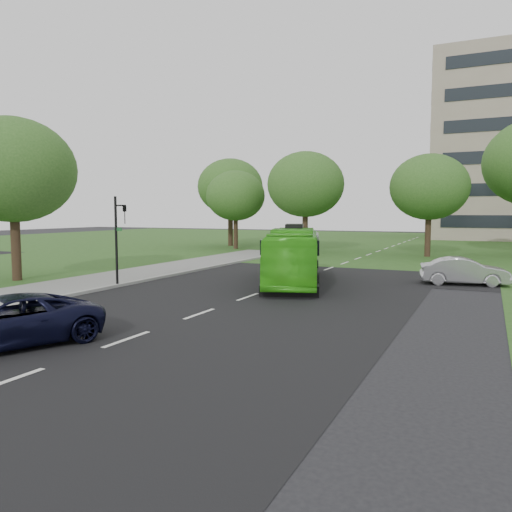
# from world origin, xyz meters

# --- Properties ---
(ground) EXTENTS (160.00, 160.00, 0.00)m
(ground) POSITION_xyz_m (0.00, 0.00, 0.00)
(ground) COLOR black
(ground) RESTS_ON ground
(street_surfaces) EXTENTS (120.00, 120.00, 0.15)m
(street_surfaces) POSITION_xyz_m (-0.38, 22.75, 0.03)
(street_surfaces) COLOR black
(street_surfaces) RESTS_ON ground
(tree_park_a) EXTENTS (5.89, 5.89, 7.82)m
(tree_park_a) POSITION_xyz_m (-13.69, 27.27, 5.31)
(tree_park_a) COLOR black
(tree_park_a) RESTS_ON ground
(tree_park_b) EXTENTS (7.00, 7.00, 9.17)m
(tree_park_b) POSITION_xyz_m (-5.90, 26.07, 6.19)
(tree_park_b) COLOR black
(tree_park_b) RESTS_ON ground
(tree_park_c) EXTENTS (6.36, 6.36, 8.44)m
(tree_park_c) POSITION_xyz_m (4.81, 26.02, 5.73)
(tree_park_c) COLOR black
(tree_park_c) RESTS_ON ground
(tree_park_f) EXTENTS (7.09, 7.09, 9.46)m
(tree_park_f) POSITION_xyz_m (-16.26, 30.98, 6.44)
(tree_park_f) COLOR black
(tree_park_f) RESTS_ON ground
(tree_side_near) EXTENTS (6.55, 6.55, 8.71)m
(tree_side_near) POSITION_xyz_m (-13.66, 1.51, 5.91)
(tree_side_near) COLOR black
(tree_side_near) RESTS_ON ground
(bus) EXTENTS (5.49, 10.45, 2.85)m
(bus) POSITION_xyz_m (0.21, 6.99, 1.42)
(bus) COLOR green
(bus) RESTS_ON ground
(sedan) EXTENTS (4.43, 2.14, 1.40)m
(sedan) POSITION_xyz_m (8.32, 10.00, 0.70)
(sedan) COLOR #ABAAAF
(sedan) RESTS_ON ground
(suv) EXTENTS (4.21, 5.57, 1.41)m
(suv) POSITION_xyz_m (-2.50, -8.00, 0.70)
(suv) COLOR black
(suv) RESTS_ON ground
(traffic_light) EXTENTS (0.73, 0.22, 4.46)m
(traffic_light) POSITION_xyz_m (-7.06, 2.00, 2.62)
(traffic_light) COLOR black
(traffic_light) RESTS_ON ground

